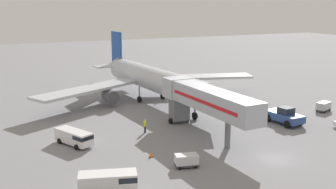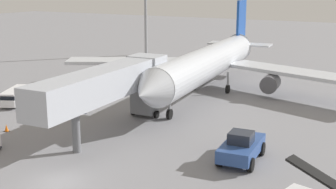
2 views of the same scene
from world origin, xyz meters
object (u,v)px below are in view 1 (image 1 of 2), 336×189
object	(u,v)px
baggage_cart_far_center	(187,160)
airplane_at_gate	(152,79)
baggage_cart_outer_left	(324,106)
ground_crew_worker_midground	(145,126)
pushback_tug	(284,116)
service_van_rear_right	(110,181)
safety_cone_alpha	(151,154)
jet_bridge	(203,99)
service_van_rear_left	(75,137)

from	to	relation	value
baggage_cart_far_center	airplane_at_gate	bearing A→B (deg)	73.83
baggage_cart_outer_left	ground_crew_worker_midground	world-z (taller)	ground_crew_worker_midground
airplane_at_gate	pushback_tug	xyz separation A→B (m)	(11.77, -20.57, -2.80)
service_van_rear_right	baggage_cart_outer_left	xyz separation A→B (m)	(39.43, 12.77, -0.28)
baggage_cart_outer_left	safety_cone_alpha	bearing A→B (deg)	-169.00
safety_cone_alpha	ground_crew_worker_midground	bearing A→B (deg)	71.97
airplane_at_gate	ground_crew_worker_midground	world-z (taller)	airplane_at_gate
jet_bridge	baggage_cart_outer_left	distance (m)	23.80
pushback_tug	service_van_rear_left	xyz separation A→B (m)	(-29.19, 3.89, -0.10)
service_van_rear_left	baggage_cart_outer_left	bearing A→B (deg)	-1.87
pushback_tug	baggage_cart_far_center	distance (m)	21.56
pushback_tug	baggage_cart_outer_left	xyz separation A→B (m)	(10.30, 2.59, -0.32)
jet_bridge	service_van_rear_left	distance (m)	16.85
service_van_rear_left	baggage_cart_far_center	world-z (taller)	service_van_rear_left
service_van_rear_right	safety_cone_alpha	distance (m)	9.37
pushback_tug	service_van_rear_left	distance (m)	29.44
jet_bridge	safety_cone_alpha	distance (m)	11.19
airplane_at_gate	baggage_cart_far_center	size ratio (longest dim) A/B	15.85
baggage_cart_far_center	ground_crew_worker_midground	size ratio (longest dim) A/B	1.46
jet_bridge	baggage_cart_far_center	world-z (taller)	jet_bridge
baggage_cart_far_center	safety_cone_alpha	bearing A→B (deg)	118.99
service_van_rear_right	baggage_cart_far_center	world-z (taller)	service_van_rear_right
service_van_rear_left	safety_cone_alpha	world-z (taller)	service_van_rear_left
service_van_rear_left	ground_crew_worker_midground	size ratio (longest dim) A/B	3.11
pushback_tug	service_van_rear_left	bearing A→B (deg)	172.42
jet_bridge	pushback_tug	bearing A→B (deg)	-2.83
service_van_rear_right	safety_cone_alpha	world-z (taller)	service_van_rear_right
ground_crew_worker_midground	baggage_cart_outer_left	bearing A→B (deg)	-4.07
airplane_at_gate	baggage_cart_far_center	bearing A→B (deg)	-106.17
jet_bridge	safety_cone_alpha	bearing A→B (deg)	-154.63
airplane_at_gate	service_van_rear_right	distance (m)	35.43
airplane_at_gate	jet_bridge	bearing A→B (deg)	-93.76
service_van_rear_left	ground_crew_worker_midground	world-z (taller)	ground_crew_worker_midground
pushback_tug	baggage_cart_far_center	size ratio (longest dim) A/B	2.22
airplane_at_gate	pushback_tug	distance (m)	23.87
baggage_cart_far_center	ground_crew_worker_midground	world-z (taller)	ground_crew_worker_midground
service_van_rear_left	service_van_rear_right	distance (m)	14.06
service_van_rear_right	baggage_cart_far_center	xyz separation A→B (m)	(9.09, 2.24, -0.34)
ground_crew_worker_midground	service_van_rear_left	bearing A→B (deg)	-175.01
safety_cone_alpha	jet_bridge	bearing A→B (deg)	25.37
airplane_at_gate	ground_crew_worker_midground	size ratio (longest dim) A/B	23.16
airplane_at_gate	service_van_rear_right	xyz separation A→B (m)	(-17.36, -30.75, -2.84)
baggage_cart_outer_left	ground_crew_worker_midground	distance (m)	29.98
ground_crew_worker_midground	pushback_tug	bearing A→B (deg)	-13.54
baggage_cart_far_center	baggage_cart_outer_left	xyz separation A→B (m)	(30.34, 10.53, 0.06)
airplane_at_gate	ground_crew_worker_midground	xyz separation A→B (m)	(-7.83, -15.85, -2.99)
baggage_cart_outer_left	airplane_at_gate	bearing A→B (deg)	140.84
service_van_rear_right	safety_cone_alpha	bearing A→B (deg)	43.49
baggage_cart_far_center	service_van_rear_right	bearing A→B (deg)	-166.16
service_van_rear_right	baggage_cart_far_center	distance (m)	9.37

